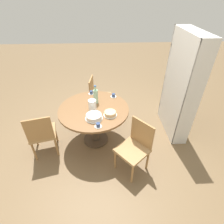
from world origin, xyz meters
name	(u,v)px	position (x,y,z in m)	size (l,w,h in m)	color
ground_plane	(96,139)	(0.00, 0.00, 0.00)	(14.00, 14.00, 0.00)	brown
dining_table	(94,115)	(0.00, 0.00, 0.59)	(1.20, 1.20, 0.73)	#473828
chair_a	(135,146)	(0.64, 0.63, 0.46)	(0.59, 0.59, 0.86)	#A87A47
chair_b	(98,95)	(-0.89, 0.05, 0.46)	(0.47, 0.47, 0.86)	#A87A47
chair_c	(42,133)	(0.27, -0.85, 0.46)	(0.51, 0.51, 0.86)	#A87A47
bookshelf	(179,87)	(-0.28, 1.53, 0.95)	(0.97, 0.28, 1.89)	silver
coffee_pot	(92,105)	(0.03, -0.02, 0.83)	(0.13, 0.13, 0.22)	white
water_bottle	(96,96)	(-0.18, 0.04, 0.87)	(0.08, 0.08, 0.33)	#99C6A3
cake_main	(94,117)	(0.28, 0.01, 0.77)	(0.27, 0.27, 0.07)	white
cake_second	(110,114)	(0.21, 0.27, 0.77)	(0.22, 0.22, 0.07)	white
cup_a	(98,125)	(0.48, 0.08, 0.76)	(0.11, 0.11, 0.06)	silver
cup_b	(114,96)	(-0.36, 0.36, 0.76)	(0.11, 0.11, 0.06)	silver
cup_c	(91,93)	(-0.49, -0.06, 0.76)	(0.11, 0.11, 0.06)	silver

